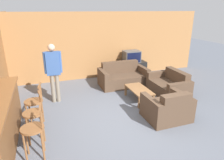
% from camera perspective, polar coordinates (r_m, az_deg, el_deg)
% --- Properties ---
extents(ground_plane, '(24.00, 24.00, 0.00)m').
position_cam_1_polar(ground_plane, '(5.16, 5.34, -11.84)').
color(ground_plane, '#565B66').
extents(wall_back, '(9.40, 0.08, 2.60)m').
position_cam_1_polar(wall_back, '(8.04, -5.50, 9.61)').
color(wall_back, '#9E6B3D').
rests_on(wall_back, ground_plane).
extents(bar_counter, '(0.55, 2.78, 1.05)m').
position_cam_1_polar(bar_counter, '(4.66, -29.17, -10.70)').
color(bar_counter, brown).
rests_on(bar_counter, ground_plane).
extents(bar_chair_near, '(0.43, 0.43, 1.06)m').
position_cam_1_polar(bar_chair_near, '(4.02, -21.48, -13.54)').
color(bar_chair_near, brown).
rests_on(bar_chair_near, ground_plane).
extents(bar_chair_mid, '(0.48, 0.48, 1.06)m').
position_cam_1_polar(bar_chair_mid, '(4.54, -21.35, -9.54)').
color(bar_chair_mid, brown).
rests_on(bar_chair_mid, ground_plane).
extents(bar_chair_far, '(0.48, 0.48, 1.06)m').
position_cam_1_polar(bar_chair_far, '(5.06, -21.25, -6.43)').
color(bar_chair_far, brown).
rests_on(bar_chair_far, ground_plane).
extents(couch_far, '(1.73, 0.94, 0.83)m').
position_cam_1_polar(couch_far, '(7.41, 3.10, 0.77)').
color(couch_far, '#4C3828').
rests_on(couch_far, ground_plane).
extents(armchair_near, '(1.08, 0.90, 0.81)m').
position_cam_1_polar(armchair_near, '(5.32, 15.53, -7.90)').
color(armchair_near, '#4C3828').
rests_on(armchair_near, ground_plane).
extents(loveseat_right, '(0.87, 1.38, 0.80)m').
position_cam_1_polar(loveseat_right, '(6.84, 15.99, -1.66)').
color(loveseat_right, '#4C3828').
rests_on(loveseat_right, ground_plane).
extents(coffee_table, '(0.54, 1.06, 0.38)m').
position_cam_1_polar(coffee_table, '(6.20, 7.72, -2.99)').
color(coffee_table, brown).
rests_on(coffee_table, ground_plane).
extents(tv_unit, '(1.23, 0.49, 0.62)m').
position_cam_1_polar(tv_unit, '(8.39, 5.47, 3.09)').
color(tv_unit, black).
rests_on(tv_unit, ground_plane).
extents(tv, '(0.66, 0.50, 0.47)m').
position_cam_1_polar(tv, '(8.25, 5.60, 6.70)').
color(tv, '#4C4C4C').
rests_on(tv, tv_unit).
extents(person_by_window, '(0.50, 0.20, 1.77)m').
position_cam_1_polar(person_by_window, '(6.06, -16.38, 2.85)').
color(person_by_window, '#756B5B').
rests_on(person_by_window, ground_plane).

